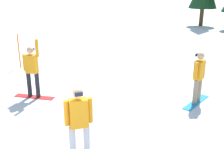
{
  "coord_description": "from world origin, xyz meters",
  "views": [
    {
      "loc": [
        2.49,
        -4.53,
        3.92
      ],
      "look_at": [
        0.65,
        4.07,
        1.0
      ],
      "focal_mm": 44.79,
      "sensor_mm": 36.0,
      "label": 1
    }
  ],
  "objects_px": {
    "snowboarder_background": "(199,77)",
    "snowboarder_foreground": "(79,123)",
    "snowboarder_midground": "(32,70)",
    "trail_marker_pole": "(19,51)"
  },
  "relations": [
    {
      "from": "snowboarder_background",
      "to": "trail_marker_pole",
      "type": "relative_size",
      "value": 1.08
    },
    {
      "from": "snowboarder_midground",
      "to": "snowboarder_background",
      "type": "distance_m",
      "value": 5.68
    },
    {
      "from": "snowboarder_foreground",
      "to": "snowboarder_midground",
      "type": "distance_m",
      "value": 4.3
    },
    {
      "from": "trail_marker_pole",
      "to": "snowboarder_foreground",
      "type": "bearing_deg",
      "value": -51.53
    },
    {
      "from": "snowboarder_background",
      "to": "snowboarder_foreground",
      "type": "bearing_deg",
      "value": -125.47
    },
    {
      "from": "snowboarder_foreground",
      "to": "snowboarder_midground",
      "type": "xyz_separation_m",
      "value": [
        -2.8,
        3.26,
        0.03
      ]
    },
    {
      "from": "snowboarder_foreground",
      "to": "snowboarder_background",
      "type": "xyz_separation_m",
      "value": [
        2.83,
        3.98,
        -0.04
      ]
    },
    {
      "from": "snowboarder_midground",
      "to": "trail_marker_pole",
      "type": "distance_m",
      "value": 3.98
    },
    {
      "from": "snowboarder_foreground",
      "to": "trail_marker_pole",
      "type": "bearing_deg",
      "value": 128.47
    },
    {
      "from": "snowboarder_foreground",
      "to": "trail_marker_pole",
      "type": "xyz_separation_m",
      "value": [
        -5.14,
        6.47,
        -0.16
      ]
    }
  ]
}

